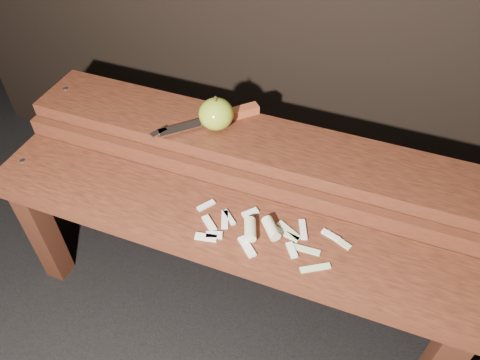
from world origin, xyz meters
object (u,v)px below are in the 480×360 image
(apple, at_px, (216,114))
(knife, at_px, (224,117))
(bench_front_tier, at_px, (222,243))
(bench_rear_tier, at_px, (255,163))

(apple, relative_size, knife, 0.41)
(knife, bearing_deg, bench_front_tier, -69.34)
(bench_front_tier, relative_size, knife, 5.44)
(bench_rear_tier, distance_m, apple, 0.16)
(bench_front_tier, bearing_deg, bench_rear_tier, 90.00)
(bench_front_tier, height_order, bench_rear_tier, bench_rear_tier)
(bench_front_tier, height_order, knife, knife)
(apple, distance_m, knife, 0.04)
(bench_front_tier, bearing_deg, apple, 114.42)
(bench_rear_tier, bearing_deg, knife, 160.86)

